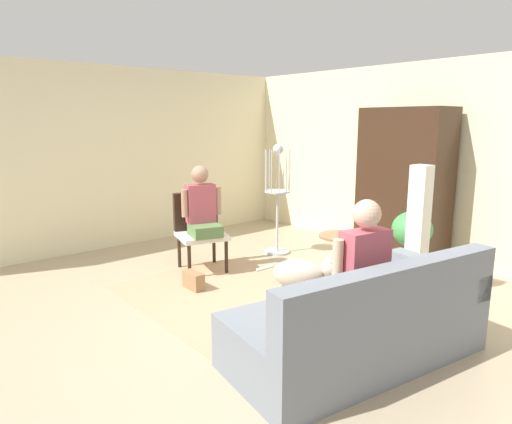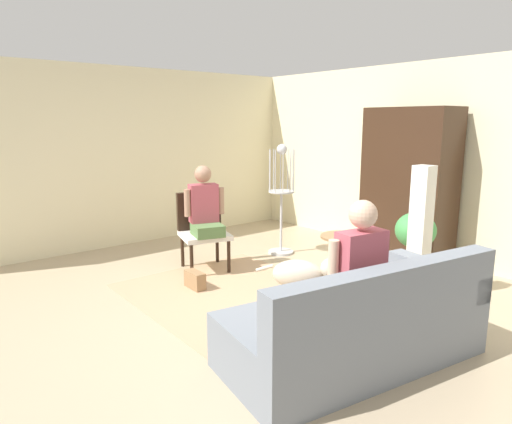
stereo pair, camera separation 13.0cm
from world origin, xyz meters
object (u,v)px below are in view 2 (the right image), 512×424
at_px(person_on_couch, 356,265).
at_px(armoire_cabinet, 408,186).
at_px(round_end_table, 342,256).
at_px(bird_cage_stand, 281,203).
at_px(person_on_armchair, 205,206).
at_px(handbag, 195,280).
at_px(couch, 360,325).
at_px(armchair, 202,224).
at_px(column_lamp, 420,235).
at_px(potted_plant, 415,236).
at_px(dog, 303,275).

relative_size(person_on_couch, armoire_cabinet, 0.42).
bearing_deg(round_end_table, bird_cage_stand, 165.46).
bearing_deg(person_on_armchair, bird_cage_stand, 88.90).
bearing_deg(bird_cage_stand, handbag, -75.36).
relative_size(couch, armchair, 2.26).
bearing_deg(armoire_cabinet, column_lamp, -51.37).
bearing_deg(round_end_table, armoire_cabinet, 95.17).
distance_m(armchair, potted_plant, 2.60).
distance_m(person_on_armchair, column_lamp, 2.52).
height_order(couch, handbag, couch).
bearing_deg(armchair, dog, -0.86).
distance_m(person_on_armchair, handbag, 0.97).
bearing_deg(person_on_couch, handbag, -176.00).
height_order(person_on_couch, column_lamp, column_lamp).
distance_m(couch, person_on_couch, 0.48).
xyz_separation_m(armchair, armoire_cabinet, (1.49, 2.25, 0.45)).
xyz_separation_m(person_on_armchair, round_end_table, (1.47, 0.88, -0.45)).
height_order(couch, dog, couch).
xyz_separation_m(person_on_armchair, potted_plant, (1.86, 1.70, -0.28)).
xyz_separation_m(potted_plant, handbag, (-1.39, -2.15, -0.45)).
distance_m(potted_plant, armoire_cabinet, 0.91).
height_order(couch, armchair, armchair).
distance_m(couch, round_end_table, 1.64).
xyz_separation_m(potted_plant, armoire_cabinet, (-0.51, 0.59, 0.47)).
height_order(couch, armoire_cabinet, armoire_cabinet).
height_order(person_on_armchair, bird_cage_stand, bird_cage_stand).
bearing_deg(column_lamp, armoire_cabinet, 128.63).
bearing_deg(round_end_table, person_on_couch, -46.10).
bearing_deg(column_lamp, dog, -111.61).
height_order(column_lamp, handbag, column_lamp).
xyz_separation_m(bird_cage_stand, column_lamp, (2.17, -0.02, -0.03)).
bearing_deg(person_on_armchair, round_end_table, 30.71).
height_order(round_end_table, handbag, round_end_table).
distance_m(person_on_armchair, bird_cage_stand, 1.25).
distance_m(couch, person_on_armchair, 2.71).
xyz_separation_m(person_on_couch, handbag, (-2.13, -0.15, -0.68)).
bearing_deg(handbag, person_on_armchair, 136.38).
bearing_deg(armchair, person_on_couch, -7.02).
relative_size(couch, armoire_cabinet, 1.07).
xyz_separation_m(armchair, dog, (1.86, -0.03, -0.17)).
height_order(potted_plant, handbag, potted_plant).
distance_m(armchair, dog, 1.87).
xyz_separation_m(person_on_armchair, dog, (1.72, 0.01, -0.42)).
bearing_deg(column_lamp, person_on_couch, -75.22).
bearing_deg(couch, bird_cage_stand, 149.86).
height_order(person_on_couch, armoire_cabinet, armoire_cabinet).
xyz_separation_m(person_on_couch, dog, (-0.88, 0.31, -0.39)).
relative_size(person_on_armchair, round_end_table, 1.40).
bearing_deg(dog, person_on_armchair, -179.55).
relative_size(round_end_table, armoire_cabinet, 0.30).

